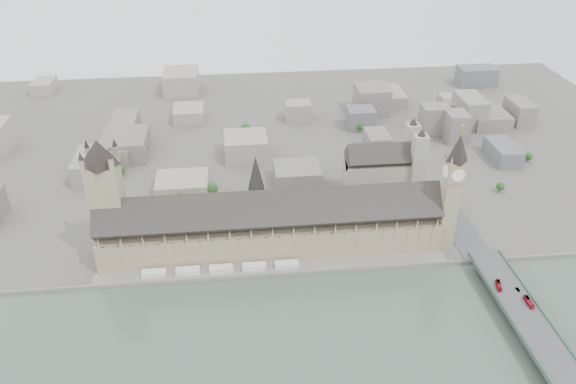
{
  "coord_description": "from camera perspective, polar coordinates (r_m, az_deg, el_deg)",
  "views": [
    {
      "loc": [
        -24.91,
        -344.26,
        271.3
      ],
      "look_at": [
        16.39,
        44.77,
        37.35
      ],
      "focal_mm": 35.0,
      "sensor_mm": 36.0,
      "label": 1
    }
  ],
  "objects": [
    {
      "name": "westminster_bridge",
      "position": [
        414.38,
        23.07,
        -12.16
      ],
      "size": [
        25.0,
        325.0,
        10.25
      ],
      "primitive_type": "cube",
      "color": "#474749",
      "rests_on": "ground"
    },
    {
      "name": "car_approach",
      "position": [
        513.0,
        17.0,
        -1.11
      ],
      "size": [
        3.26,
        5.76,
        1.57
      ],
      "primitive_type": "imported",
      "rotation": [
        0.0,
        0.0,
        -0.21
      ],
      "color": "gray",
      "rests_on": "westminster_bridge"
    },
    {
      "name": "car_silver",
      "position": [
        430.3,
        22.31,
        -9.14
      ],
      "size": [
        1.94,
        4.24,
        1.35
      ],
      "primitive_type": "imported",
      "rotation": [
        0.0,
        0.0,
        0.13
      ],
      "color": "gray",
      "rests_on": "westminster_bridge"
    },
    {
      "name": "westminster_abbey",
      "position": [
        521.56,
        9.8,
        2.22
      ],
      "size": [
        68.0,
        36.0,
        64.0
      ],
      "color": "gray",
      "rests_on": "ground"
    },
    {
      "name": "red_bus_south",
      "position": [
        420.98,
        23.26,
        -10.2
      ],
      "size": [
        3.12,
        12.25,
        3.4
      ],
      "primitive_type": "imported",
      "rotation": [
        0.0,
        0.0,
        -0.02
      ],
      "color": "red",
      "rests_on": "westminster_bridge"
    },
    {
      "name": "river_terrace",
      "position": [
        432.54,
        -1.44,
        -7.81
      ],
      "size": [
        270.0,
        15.0,
        2.0
      ],
      "primitive_type": "cube",
      "color": "gray",
      "rests_on": "ground"
    },
    {
      "name": "park_trees",
      "position": [
        482.95,
        -3.31,
        -2.29
      ],
      "size": [
        110.0,
        30.0,
        15.0
      ],
      "primitive_type": null,
      "color": "#184217",
      "rests_on": "ground"
    },
    {
      "name": "central_tower",
      "position": [
        427.6,
        -3.25,
        0.89
      ],
      "size": [
        13.0,
        13.0,
        48.0
      ],
      "color": "#85775C",
      "rests_on": "ground"
    },
    {
      "name": "victoria_tower",
      "position": [
        439.56,
        -17.97,
        -0.23
      ],
      "size": [
        30.0,
        30.0,
        100.0
      ],
      "color": "tan",
      "rests_on": "ground"
    },
    {
      "name": "bridge_parapets",
      "position": [
        384.49,
        26.23,
        -15.86
      ],
      "size": [
        25.0,
        235.0,
        1.15
      ],
      "primitive_type": null,
      "color": "#335D43",
      "rests_on": "westminster_bridge"
    },
    {
      "name": "red_bus_north",
      "position": [
        427.54,
        20.61,
        -8.86
      ],
      "size": [
        5.51,
        11.92,
        3.23
      ],
      "primitive_type": "imported",
      "rotation": [
        0.0,
        0.0,
        -0.25
      ],
      "color": "#B31420",
      "rests_on": "westminster_bridge"
    },
    {
      "name": "city_skyline_inland",
      "position": [
        641.48,
        -3.38,
        7.66
      ],
      "size": [
        720.0,
        360.0,
        38.0
      ],
      "primitive_type": null,
      "color": "gray",
      "rests_on": "ground"
    },
    {
      "name": "terrace_tents",
      "position": [
        430.6,
        -6.81,
        -7.75
      ],
      "size": [
        118.0,
        7.0,
        4.0
      ],
      "color": "white",
      "rests_on": "river_terrace"
    },
    {
      "name": "elizabeth_tower",
      "position": [
        442.81,
        16.37,
        0.73
      ],
      "size": [
        17.0,
        17.0,
        107.5
      ],
      "color": "tan",
      "rests_on": "ground"
    },
    {
      "name": "palace_of_westminster",
      "position": [
        441.46,
        -1.77,
        -3.41
      ],
      "size": [
        265.0,
        40.73,
        55.44
      ],
      "color": "tan",
      "rests_on": "ground"
    },
    {
      "name": "ground",
      "position": [
        439.02,
        -1.52,
        -7.3
      ],
      "size": [
        900.0,
        900.0,
        0.0
      ],
      "primitive_type": "plane",
      "color": "#595651",
      "rests_on": "ground"
    },
    {
      "name": "embankment_wall",
      "position": [
        426.41,
        -1.36,
        -8.38
      ],
      "size": [
        600.0,
        1.5,
        3.0
      ],
      "primitive_type": "cube",
      "color": "gray",
      "rests_on": "ground"
    }
  ]
}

